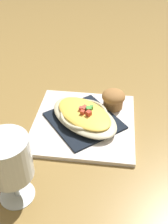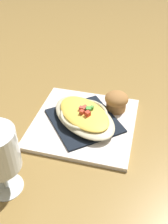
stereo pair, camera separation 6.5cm
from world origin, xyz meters
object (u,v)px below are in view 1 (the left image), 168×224
gratin_dish (84,115)px  muffin (113,99)px  square_plate (84,123)px  stemmed_glass (9,161)px

gratin_dish → muffin: muffin is taller
square_plate → gratin_dish: (0.00, 0.00, 0.03)m
gratin_dish → stemmed_glass: bearing=-16.4°
square_plate → muffin: bearing=143.4°
square_plate → muffin: 0.10m
square_plate → muffin: (-0.08, 0.06, 0.03)m
square_plate → stemmed_glass: 0.26m
muffin → stemmed_glass: size_ratio=0.42×
muffin → square_plate: bearing=-36.6°
square_plate → stemmed_glass: size_ratio=1.70×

